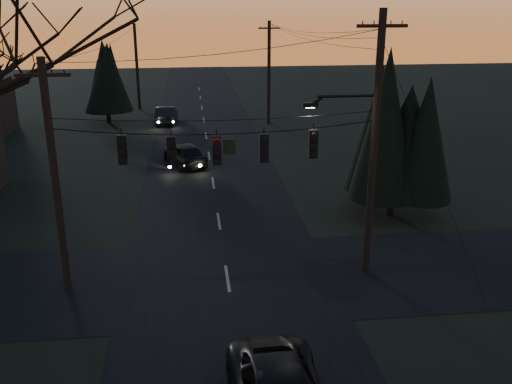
{
  "coord_description": "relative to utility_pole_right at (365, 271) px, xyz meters",
  "views": [
    {
      "loc": [
        -1.21,
        -9.77,
        10.37
      ],
      "look_at": [
        0.98,
        8.86,
        3.91
      ],
      "focal_mm": 40.0,
      "sensor_mm": 36.0,
      "label": 1
    }
  ],
  "objects": [
    {
      "name": "sedan_oncoming_a",
      "position": [
        -7.13,
        15.98,
        0.75
      ],
      "size": [
        3.19,
        4.72,
        1.49
      ],
      "primitive_type": "imported",
      "rotation": [
        0.0,
        0.0,
        3.5
      ],
      "color": "black",
      "rests_on": "ground"
    },
    {
      "name": "span_signal_assembly",
      "position": [
        -5.74,
        0.0,
        5.23
      ],
      "size": [
        11.5,
        0.44,
        1.61
      ],
      "color": "black",
      "rests_on": "ground"
    },
    {
      "name": "main_road",
      "position": [
        -5.5,
        10.0,
        0.01
      ],
      "size": [
        8.0,
        120.0,
        0.02
      ],
      "primitive_type": "cube",
      "color": "black",
      "rests_on": "ground"
    },
    {
      "name": "utility_pole_right",
      "position": [
        0.0,
        0.0,
        0.0
      ],
      "size": [
        5.0,
        0.3,
        10.0
      ],
      "primitive_type": null,
      "color": "black",
      "rests_on": "ground"
    },
    {
      "name": "sedan_oncoming_b",
      "position": [
        -8.7,
        29.19,
        0.72
      ],
      "size": [
        1.87,
        4.5,
        1.45
      ],
      "primitive_type": "imported",
      "rotation": [
        0.0,
        0.0,
        3.06
      ],
      "color": "black",
      "rests_on": "ground"
    },
    {
      "name": "utility_pole_far_r",
      "position": [
        0.0,
        28.0,
        0.0
      ],
      "size": [
        1.8,
        0.3,
        8.5
      ],
      "primitive_type": null,
      "color": "black",
      "rests_on": "ground"
    },
    {
      "name": "evergreen_dist",
      "position": [
        -13.66,
        29.9,
        3.71
      ],
      "size": [
        3.72,
        3.72,
        6.24
      ],
      "color": "black",
      "rests_on": "ground"
    },
    {
      "name": "cross_road",
      "position": [
        -5.5,
        0.0,
        0.01
      ],
      "size": [
        60.0,
        7.0,
        0.02
      ],
      "primitive_type": "cube",
      "color": "black",
      "rests_on": "ground"
    },
    {
      "name": "utility_pole_left",
      "position": [
        -11.5,
        0.0,
        0.0
      ],
      "size": [
        1.8,
        0.3,
        8.5
      ],
      "primitive_type": null,
      "color": "black",
      "rests_on": "ground"
    },
    {
      "name": "evergreen_right",
      "position": [
        3.08,
        5.95,
        4.5
      ],
      "size": [
        4.32,
        4.32,
        7.81
      ],
      "color": "black",
      "rests_on": "ground"
    },
    {
      "name": "utility_pole_far_l",
      "position": [
        -11.5,
        36.0,
        0.0
      ],
      "size": [
        0.3,
        0.3,
        8.0
      ],
      "primitive_type": null,
      "color": "black",
      "rests_on": "ground"
    }
  ]
}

